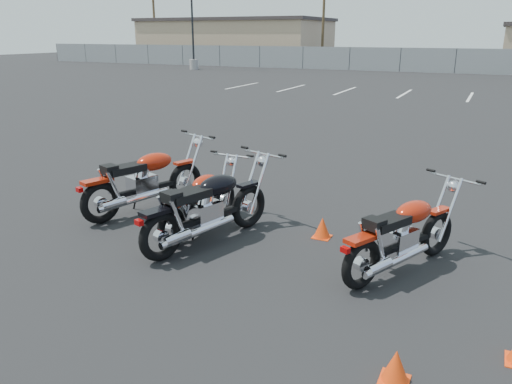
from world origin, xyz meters
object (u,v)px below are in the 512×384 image
at_px(motorcycle_front_red, 145,180).
at_px(motorcycle_third_red, 200,202).
at_px(motorcycle_rear_red, 403,235).
at_px(motorcycle_second_black, 208,208).

xyz_separation_m(motorcycle_front_red, motorcycle_third_red, (1.29, -0.37, -0.07)).
distance_m(motorcycle_front_red, motorcycle_rear_red, 4.26).
height_order(motorcycle_front_red, motorcycle_rear_red, motorcycle_front_red).
height_order(motorcycle_front_red, motorcycle_second_black, motorcycle_front_red).
bearing_deg(motorcycle_second_black, motorcycle_front_red, 156.92).
height_order(motorcycle_second_black, motorcycle_third_red, motorcycle_second_black).
bearing_deg(motorcycle_front_red, motorcycle_third_red, -16.05).
xyz_separation_m(motorcycle_third_red, motorcycle_rear_red, (2.96, -0.05, 0.03)).
bearing_deg(motorcycle_front_red, motorcycle_rear_red, -5.64).
relative_size(motorcycle_second_black, motorcycle_third_red, 1.14).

